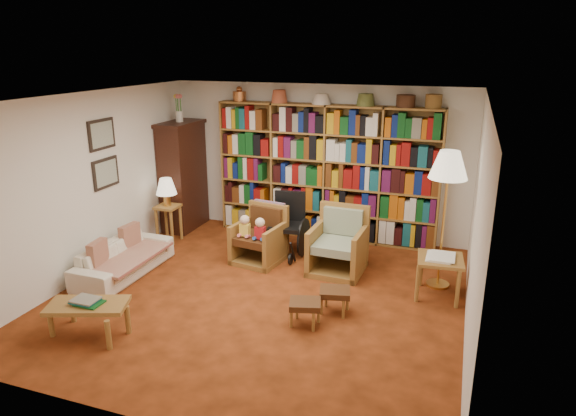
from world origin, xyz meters
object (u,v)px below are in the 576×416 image
at_px(side_table_lamp, 168,216).
at_px(coffee_table, 88,308).
at_px(floor_lamp, 448,171).
at_px(footstool_b, 335,294).
at_px(armchair_sage, 339,246).
at_px(wheelchair, 287,227).
at_px(armchair_leather, 261,238).
at_px(side_table_papers, 440,264).
at_px(sofa, 124,259).
at_px(footstool_a, 305,306).

bearing_deg(side_table_lamp, coffee_table, -75.52).
bearing_deg(floor_lamp, footstool_b, -133.87).
bearing_deg(side_table_lamp, floor_lamp, -3.42).
distance_m(armchair_sage, footstool_b, 1.29).
height_order(wheelchair, footstool_b, wheelchair).
bearing_deg(side_table_lamp, armchair_leather, -7.11).
xyz_separation_m(side_table_papers, coffee_table, (-3.57, -2.23, -0.12)).
bearing_deg(armchair_sage, wheelchair, 161.36).
bearing_deg(side_table_papers, wheelchair, 162.82).
bearing_deg(floor_lamp, sofa, -165.48).
distance_m(side_table_lamp, footstool_a, 3.44).
xyz_separation_m(armchair_sage, footstool_a, (0.01, -1.65, -0.10)).
height_order(armchair_leather, floor_lamp, floor_lamp).
height_order(side_table_lamp, wheelchair, wheelchair).
height_order(sofa, coffee_table, sofa).
bearing_deg(armchair_leather, coffee_table, -110.76).
xyz_separation_m(sofa, floor_lamp, (4.18, 1.08, 1.35)).
xyz_separation_m(wheelchair, floor_lamp, (2.28, -0.39, 1.14)).
height_order(armchair_sage, coffee_table, armchair_sage).
distance_m(armchair_leather, floor_lamp, 2.85).
height_order(armchair_sage, footstool_b, armchair_sage).
distance_m(sofa, footstool_a, 2.85).
bearing_deg(side_table_lamp, footstool_b, -24.31).
relative_size(side_table_lamp, footstool_b, 1.45).
bearing_deg(side_table_lamp, armchair_sage, -3.32).
bearing_deg(armchair_sage, side_table_papers, -16.24).
bearing_deg(armchair_leather, side_table_lamp, 172.89).
bearing_deg(footstool_a, floor_lamp, 48.72).
height_order(sofa, floor_lamp, floor_lamp).
distance_m(footstool_a, coffee_table, 2.40).
height_order(armchair_leather, side_table_papers, armchair_leather).
relative_size(sofa, side_table_lamp, 2.62).
bearing_deg(wheelchair, footstool_a, -65.16).
distance_m(sofa, floor_lamp, 4.53).
xyz_separation_m(armchair_leather, wheelchair, (0.30, 0.35, 0.09)).
distance_m(wheelchair, coffee_table, 3.21).
xyz_separation_m(armchair_leather, footstool_b, (1.45, -1.21, -0.10)).
bearing_deg(coffee_table, side_table_lamp, 104.48).
bearing_deg(armchair_leather, wheelchair, 49.48).
bearing_deg(side_table_papers, armchair_sage, 163.76).
xyz_separation_m(side_table_lamp, floor_lamp, (4.28, -0.26, 1.16)).
relative_size(armchair_sage, floor_lamp, 0.50).
distance_m(wheelchair, footstool_a, 2.16).
height_order(floor_lamp, coffee_table, floor_lamp).
relative_size(sofa, armchair_sage, 1.74).
xyz_separation_m(sofa, side_table_lamp, (-0.10, 1.34, 0.19)).
bearing_deg(footstool_b, floor_lamp, 46.13).
xyz_separation_m(armchair_sage, side_table_papers, (1.40, -0.41, 0.10)).
bearing_deg(wheelchair, side_table_lamp, -176.23).
distance_m(armchair_leather, footstool_b, 1.89).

